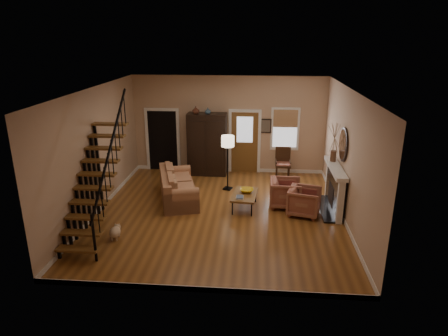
# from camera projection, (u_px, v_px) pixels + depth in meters

# --- Properties ---
(room) EXTENTS (7.00, 7.33, 3.30)m
(room) POSITION_uv_depth(u_px,v_px,m) (211.00, 142.00, 11.97)
(room) COLOR brown
(room) RESTS_ON ground
(staircase) EXTENTS (0.94, 2.80, 3.20)m
(staircase) POSITION_uv_depth(u_px,v_px,m) (94.00, 170.00, 9.23)
(staircase) COLOR brown
(staircase) RESTS_ON ground
(fireplace) EXTENTS (0.33, 1.95, 2.30)m
(fireplace) POSITION_uv_depth(u_px,v_px,m) (336.00, 184.00, 10.74)
(fireplace) COLOR black
(fireplace) RESTS_ON ground
(armoire) EXTENTS (1.30, 0.60, 2.10)m
(armoire) POSITION_uv_depth(u_px,v_px,m) (207.00, 144.00, 13.45)
(armoire) COLOR black
(armoire) RESTS_ON ground
(vase_a) EXTENTS (0.24, 0.24, 0.25)m
(vase_a) POSITION_uv_depth(u_px,v_px,m) (196.00, 110.00, 13.01)
(vase_a) COLOR #4C2619
(vase_a) RESTS_ON armoire
(vase_b) EXTENTS (0.20, 0.20, 0.21)m
(vase_b) POSITION_uv_depth(u_px,v_px,m) (208.00, 111.00, 12.98)
(vase_b) COLOR #334C60
(vase_b) RESTS_ON armoire
(sofa) EXTENTS (1.51, 2.36, 0.81)m
(sofa) POSITION_uv_depth(u_px,v_px,m) (178.00, 186.00, 11.50)
(sofa) COLOR #A26C49
(sofa) RESTS_ON ground
(coffee_table) EXTENTS (0.76, 1.17, 0.42)m
(coffee_table) POSITION_uv_depth(u_px,v_px,m) (244.00, 201.00, 10.99)
(coffee_table) COLOR brown
(coffee_table) RESTS_ON ground
(bowl) EXTENTS (0.38, 0.38, 0.09)m
(bowl) POSITION_uv_depth(u_px,v_px,m) (247.00, 190.00, 11.04)
(bowl) COLOR gold
(bowl) RESTS_ON coffee_table
(books) EXTENTS (0.20, 0.28, 0.05)m
(books) POSITION_uv_depth(u_px,v_px,m) (240.00, 197.00, 10.64)
(books) COLOR beige
(books) RESTS_ON coffee_table
(armchair_left) EXTENTS (1.00, 0.98, 0.75)m
(armchair_left) POSITION_uv_depth(u_px,v_px,m) (304.00, 201.00, 10.55)
(armchair_left) COLOR brown
(armchair_left) RESTS_ON ground
(armchair_right) EXTENTS (0.87, 0.85, 0.78)m
(armchair_right) POSITION_uv_depth(u_px,v_px,m) (285.00, 193.00, 11.07)
(armchair_right) COLOR brown
(armchair_right) RESTS_ON ground
(floor_lamp) EXTENTS (0.50, 0.50, 1.70)m
(floor_lamp) POSITION_uv_depth(u_px,v_px,m) (228.00, 163.00, 12.14)
(floor_lamp) COLOR black
(floor_lamp) RESTS_ON ground
(side_chair) EXTENTS (0.54, 0.54, 1.02)m
(side_chair) POSITION_uv_depth(u_px,v_px,m) (283.00, 163.00, 13.23)
(side_chair) COLOR #372111
(side_chair) RESTS_ON ground
(dog) EXTENTS (0.27, 0.44, 0.31)m
(dog) POSITION_uv_depth(u_px,v_px,m) (115.00, 233.00, 9.34)
(dog) COLOR #D1B38F
(dog) RESTS_ON ground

